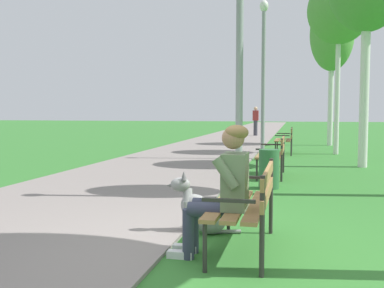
% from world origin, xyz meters
% --- Properties ---
extents(ground_plane, '(120.00, 120.00, 0.00)m').
position_xyz_m(ground_plane, '(0.00, 0.00, 0.00)').
color(ground_plane, '#33752D').
extents(paved_path, '(3.84, 60.00, 0.04)m').
position_xyz_m(paved_path, '(-2.24, 24.00, 0.02)').
color(paved_path, gray).
rests_on(paved_path, ground).
extents(park_bench_near, '(0.55, 1.50, 0.85)m').
position_xyz_m(park_bench_near, '(0.43, 0.30, 0.51)').
color(park_bench_near, olive).
rests_on(park_bench_near, ground).
extents(park_bench_mid, '(0.55, 1.50, 0.85)m').
position_xyz_m(park_bench_mid, '(0.43, 5.54, 0.51)').
color(park_bench_mid, olive).
rests_on(park_bench_mid, ground).
extents(park_bench_far, '(0.55, 1.50, 0.85)m').
position_xyz_m(park_bench_far, '(0.57, 10.83, 0.51)').
color(park_bench_far, olive).
rests_on(park_bench_far, ground).
extents(person_seated_on_near_bench, '(0.74, 0.49, 1.25)m').
position_xyz_m(person_seated_on_near_bench, '(0.23, 0.03, 0.68)').
color(person_seated_on_near_bench, '#33384C').
rests_on(person_seated_on_near_bench, ground).
extents(dog_grey, '(0.82, 0.38, 0.71)m').
position_xyz_m(dog_grey, '(-0.14, 0.79, 0.26)').
color(dog_grey, gray).
rests_on(dog_grey, ground).
extents(lamp_post_near, '(0.24, 0.24, 3.91)m').
position_xyz_m(lamp_post_near, '(0.02, 2.83, 2.03)').
color(lamp_post_near, gray).
rests_on(lamp_post_near, ground).
extents(lamp_post_mid, '(0.24, 0.24, 4.45)m').
position_xyz_m(lamp_post_mid, '(-0.03, 8.76, 2.30)').
color(lamp_post_mid, gray).
rests_on(lamp_post_mid, ground).
extents(birch_tree_fourth, '(1.97, 1.88, 5.63)m').
position_xyz_m(birch_tree_fourth, '(2.15, 11.09, 4.54)').
color(birch_tree_fourth, silver).
rests_on(birch_tree_fourth, ground).
extents(birch_tree_fifth, '(1.74, 1.89, 5.99)m').
position_xyz_m(birch_tree_fifth, '(2.24, 15.05, 4.46)').
color(birch_tree_fifth, silver).
rests_on(birch_tree_fifth, ground).
extents(litter_bin, '(0.36, 0.36, 0.70)m').
position_xyz_m(litter_bin, '(0.42, 4.01, 0.35)').
color(litter_bin, '#2D6638').
rests_on(litter_bin, ground).
extents(pedestrian_distant, '(0.32, 0.22, 1.65)m').
position_xyz_m(pedestrian_distant, '(-1.32, 21.25, 0.84)').
color(pedestrian_distant, '#383842').
rests_on(pedestrian_distant, ground).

